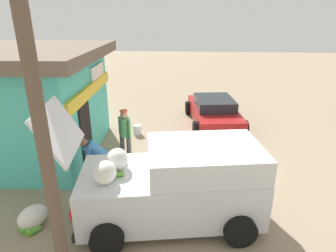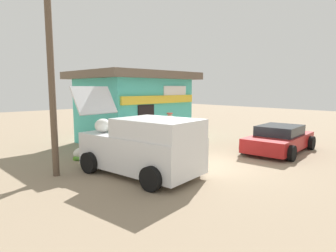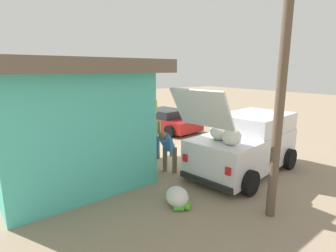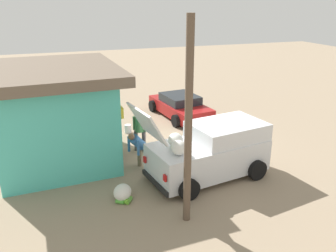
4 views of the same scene
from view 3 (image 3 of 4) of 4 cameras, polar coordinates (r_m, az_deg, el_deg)
name	(u,v)px [view 3 (image 3 of 4)]	position (r m, az deg, el deg)	size (l,w,h in m)	color
ground_plane	(202,151)	(10.86, 7.40, -5.42)	(60.00, 60.00, 0.00)	gray
storefront_bar	(61,118)	(8.65, -22.08, 1.68)	(5.61, 4.88, 3.52)	#4CC6B7
delivery_van	(246,143)	(8.88, 16.34, -3.61)	(2.68, 4.72, 2.79)	silver
parked_sedan	(165,120)	(14.39, -0.67, 1.29)	(4.19, 2.51, 1.14)	maroon
vendor_standing	(153,133)	(9.70, -3.25, -1.49)	(0.48, 0.48, 1.70)	#4C4C51
customer_bending	(167,147)	(8.28, -0.16, -4.56)	(0.68, 0.74, 1.45)	#726047
unloaded_banana_pile	(178,197)	(6.65, 2.11, -15.11)	(0.85, 0.76, 0.46)	silver
paint_bucket	(126,141)	(11.70, -8.94, -3.22)	(0.31, 0.31, 0.38)	silver
utility_pole	(280,96)	(5.99, 23.03, 6.03)	(0.20, 0.20, 5.44)	brown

